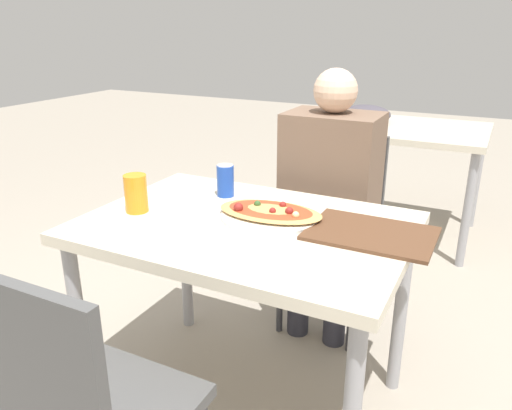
{
  "coord_description": "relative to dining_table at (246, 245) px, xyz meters",
  "views": [
    {
      "loc": [
        0.74,
        -1.38,
        1.38
      ],
      "look_at": [
        0.03,
        0.02,
        0.8
      ],
      "focal_mm": 35.0,
      "sensor_mm": 36.0,
      "label": 1
    }
  ],
  "objects": [
    {
      "name": "dining_table",
      "position": [
        0.0,
        0.0,
        0.0
      ],
      "size": [
        1.09,
        0.76,
        0.74
      ],
      "color": "beige",
      "rests_on": "ground_plane"
    },
    {
      "name": "serving_tray",
      "position": [
        0.41,
        0.08,
        0.09
      ],
      "size": [
        0.39,
        0.28,
        0.01
      ],
      "color": "brown",
      "rests_on": "dining_table"
    },
    {
      "name": "drink_glass",
      "position": [
        -0.4,
        -0.08,
        0.15
      ],
      "size": [
        0.08,
        0.08,
        0.14
      ],
      "color": "orange",
      "rests_on": "dining_table"
    },
    {
      "name": "person_seated",
      "position": [
        0.1,
        0.6,
        0.05
      ],
      "size": [
        0.39,
        0.3,
        1.21
      ],
      "rotation": [
        0.0,
        0.0,
        3.14
      ],
      "color": "#2D2D38",
      "rests_on": "ground_plane"
    },
    {
      "name": "pizza_main",
      "position": [
        0.06,
        0.07,
        0.1
      ],
      "size": [
        0.38,
        0.34,
        0.06
      ],
      "color": "white",
      "rests_on": "dining_table"
    },
    {
      "name": "ground_plane",
      "position": [
        0.0,
        0.0,
        -0.66
      ],
      "size": [
        14.0,
        14.0,
        0.0
      ],
      "primitive_type": "plane",
      "color": "#9E9384"
    },
    {
      "name": "background_table",
      "position": [
        0.08,
        1.92,
        0.03
      ],
      "size": [
        1.1,
        0.8,
        0.86
      ],
      "color": "beige",
      "rests_on": "ground_plane"
    },
    {
      "name": "soda_can",
      "position": [
        -0.2,
        0.21,
        0.15
      ],
      "size": [
        0.07,
        0.07,
        0.12
      ],
      "color": "#1E47B2",
      "rests_on": "dining_table"
    },
    {
      "name": "chair_far_seated",
      "position": [
        0.1,
        0.72,
        -0.15
      ],
      "size": [
        0.4,
        0.4,
        0.9
      ],
      "rotation": [
        0.0,
        0.0,
        3.14
      ],
      "color": "#4C4C4C",
      "rests_on": "ground_plane"
    }
  ]
}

